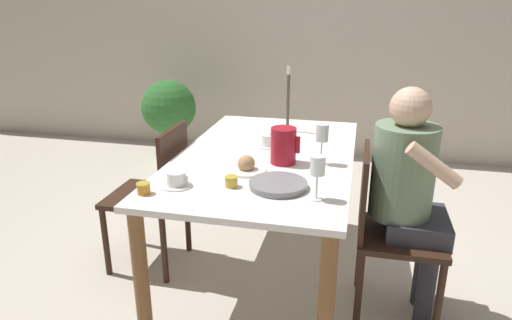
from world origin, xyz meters
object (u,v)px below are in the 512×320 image
at_px(teacup_near_person, 176,180).
at_px(serving_tray, 278,185).
at_px(chair_person_side, 387,228).
at_px(bread_plate, 246,166).
at_px(teacup_across, 268,141).
at_px(potted_plant, 169,110).
at_px(wine_glass_juice, 318,168).
at_px(chair_opposite, 156,192).
at_px(jam_jar_amber, 144,188).
at_px(wine_glass_water, 322,135).
at_px(red_pitcher, 283,145).
at_px(candlestick_tall, 288,105).
at_px(person_seated, 409,186).
at_px(jam_jar_red, 231,181).

bearing_deg(teacup_near_person, serving_tray, 10.27).
xyz_separation_m(chair_person_side, bread_plate, (-0.70, -0.09, 0.30)).
xyz_separation_m(teacup_across, potted_plant, (-1.30, 1.55, -0.24)).
bearing_deg(wine_glass_juice, chair_opposite, 153.24).
bearing_deg(chair_person_side, bread_plate, -82.92).
xyz_separation_m(serving_tray, jam_jar_amber, (-0.56, -0.20, 0.01)).
bearing_deg(wine_glass_water, jam_jar_amber, -141.72).
xyz_separation_m(teacup_across, jam_jar_amber, (-0.39, -0.80, -0.00)).
bearing_deg(teacup_across, chair_opposite, -164.26).
bearing_deg(bread_plate, red_pitcher, 45.83).
relative_size(serving_tray, potted_plant, 0.31).
distance_m(wine_glass_water, candlestick_tall, 0.63).
bearing_deg(teacup_across, teacup_near_person, -112.87).
bearing_deg(candlestick_tall, person_seated, -42.90).
distance_m(chair_person_side, teacup_across, 0.82).
xyz_separation_m(teacup_near_person, teacup_across, (0.29, 0.68, 0.00)).
height_order(bread_plate, potted_plant, bread_plate).
bearing_deg(chair_opposite, wine_glass_juice, -116.76).
relative_size(chair_opposite, jam_jar_amber, 14.37).
bearing_deg(jam_jar_amber, potted_plant, 111.20).
relative_size(chair_person_side, bread_plate, 4.42).
bearing_deg(wine_glass_juice, potted_plant, 126.52).
bearing_deg(candlestick_tall, wine_glass_juice, -73.99).
bearing_deg(bread_plate, potted_plant, 122.93).
bearing_deg(chair_person_side, wine_glass_juice, -43.88).
height_order(person_seated, wine_glass_juice, person_seated).
bearing_deg(teacup_across, bread_plate, -93.21).
xyz_separation_m(bread_plate, jam_jar_amber, (-0.37, -0.37, 0.00)).
xyz_separation_m(chair_person_side, teacup_near_person, (-0.97, -0.34, 0.31)).
distance_m(person_seated, teacup_near_person, 1.12).
bearing_deg(potted_plant, teacup_near_person, -65.52).
distance_m(wine_glass_water, potted_plant, 2.44).
bearing_deg(chair_person_side, teacup_near_person, -70.50).
bearing_deg(person_seated, red_pitcher, -94.55).
xyz_separation_m(wine_glass_water, teacup_near_person, (-0.61, -0.45, -0.13)).
height_order(serving_tray, potted_plant, potted_plant).
distance_m(chair_person_side, wine_glass_juice, 0.64).
bearing_deg(chair_person_side, chair_opposite, -96.79).
xyz_separation_m(wine_glass_juice, jam_jar_red, (-0.39, 0.05, -0.11)).
bearing_deg(chair_person_side, wine_glass_water, -107.06).
bearing_deg(candlestick_tall, wine_glass_water, -64.74).
distance_m(serving_tray, potted_plant, 2.61).
relative_size(chair_person_side, wine_glass_juice, 4.56).
bearing_deg(person_seated, chair_opposite, -95.45).
height_order(wine_glass_juice, candlestick_tall, candlestick_tall).
height_order(teacup_across, jam_jar_red, teacup_across).
bearing_deg(wine_glass_juice, red_pitcher, 117.45).
xyz_separation_m(chair_person_side, chair_opposite, (-1.33, 0.16, 0.00)).
height_order(chair_person_side, wine_glass_juice, wine_glass_juice).
height_order(chair_opposite, person_seated, person_seated).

